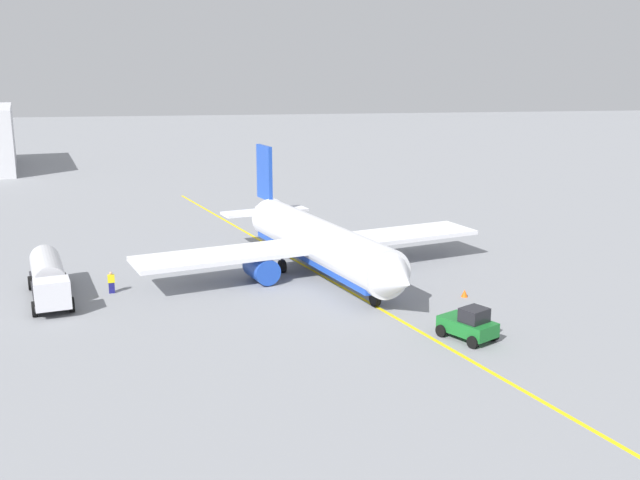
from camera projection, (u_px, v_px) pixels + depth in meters
The scene contains 7 objects.
ground_plane at pixel (320, 275), 61.98m from camera, with size 400.00×400.00×0.00m, color gray.
airplane at pixel (317, 243), 61.78m from camera, with size 28.50×30.69×9.68m.
fuel_tanker at pixel (48, 277), 55.24m from camera, with size 11.01×4.93×3.15m.
pushback_tug at pixel (469, 324), 47.24m from camera, with size 4.12×3.68×2.20m.
refueling_worker at pixel (111, 283), 56.86m from camera, with size 0.40×0.55×1.71m.
safety_cone_nose at pixel (465, 293), 56.01m from camera, with size 0.52×0.52×0.58m, color #F2590F.
taxi_line_marking at pixel (320, 275), 61.98m from camera, with size 84.75×0.30×0.01m, color yellow.
Camera 1 is at (58.78, -9.80, 17.31)m, focal length 41.33 mm.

